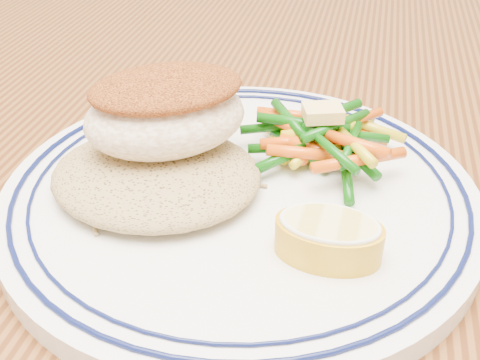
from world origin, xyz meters
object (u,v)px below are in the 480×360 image
dining_table (227,280)px  fish_fillet (166,110)px  vegetable_pile (321,138)px  plate (240,194)px  rice_pilaf (156,171)px  lemon_wedge (329,236)px

dining_table → fish_fillet: size_ratio=12.60×
fish_fillet → vegetable_pile: (0.09, 0.04, -0.03)m
plate → fish_fillet: size_ratio=2.40×
rice_pilaf → dining_table: bearing=56.7°
rice_pilaf → fish_fillet: size_ratio=1.05×
dining_table → lemon_wedge: size_ratio=26.20×
fish_fillet → vegetable_pile: bearing=22.7°
plate → vegetable_pile: 0.07m
plate → fish_fillet: (-0.05, 0.01, 0.05)m
fish_fillet → dining_table: bearing=42.6°
plate → rice_pilaf: (-0.05, -0.01, 0.02)m
rice_pilaf → lemon_wedge: 0.11m
rice_pilaf → fish_fillet: bearing=85.3°
vegetable_pile → lemon_wedge: (0.01, -0.10, -0.00)m
dining_table → fish_fillet: (-0.03, -0.03, 0.15)m
plate → lemon_wedge: bearing=-41.6°
rice_pilaf → vegetable_pile: bearing=32.1°
fish_fillet → lemon_wedge: (0.10, -0.06, -0.03)m
fish_fillet → rice_pilaf: bearing=-94.7°
dining_table → fish_fillet: bearing=-137.4°
rice_pilaf → vegetable_pile: (0.09, 0.06, 0.00)m
plate → fish_fillet: bearing=169.7°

